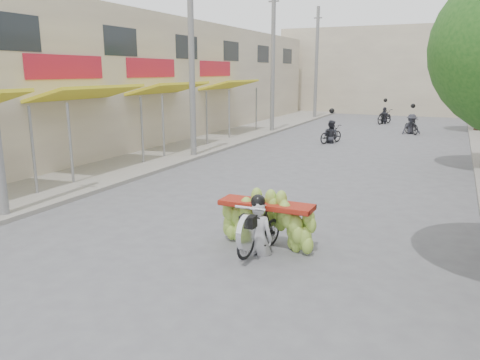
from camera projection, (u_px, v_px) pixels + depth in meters
name	position (u px, v px, depth m)	size (l,w,h in m)	color
ground	(94.00, 330.00, 6.40)	(120.00, 120.00, 0.00)	#5A5A5F
sidewalk_left	(196.00, 144.00, 22.51)	(4.00, 60.00, 0.12)	gray
shophouse_row_left	(96.00, 81.00, 22.96)	(9.77, 40.00, 6.00)	#BDB095
far_building	(405.00, 71.00, 39.24)	(20.00, 6.00, 7.00)	#BDB095
utility_pole_mid	(191.00, 56.00, 18.30)	(0.60, 0.24, 8.00)	slate
utility_pole_far	(273.00, 61.00, 26.27)	(0.60, 0.24, 8.00)	slate
utility_pole_back	(316.00, 63.00, 34.24)	(0.60, 0.24, 8.00)	slate
banana_motorbike	(262.00, 217.00, 9.12)	(2.20, 1.76, 1.98)	black
bg_motorbike_a	(331.00, 128.00, 22.99)	(1.11, 1.66, 1.95)	black
bg_motorbike_b	(412.00, 119.00, 26.23)	(1.21, 1.52, 1.95)	black
bg_motorbike_c	(385.00, 112.00, 31.37)	(1.14, 1.83, 1.95)	black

